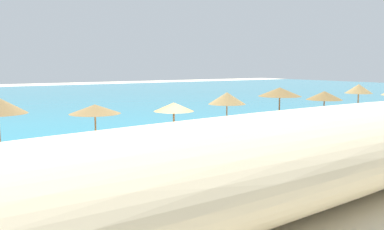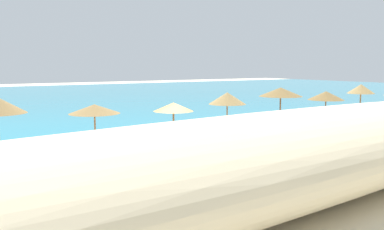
{
  "view_description": "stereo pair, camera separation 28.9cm",
  "coord_description": "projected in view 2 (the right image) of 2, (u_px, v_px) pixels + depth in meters",
  "views": [
    {
      "loc": [
        -10.37,
        -17.03,
        4.28
      ],
      "look_at": [
        2.19,
        1.97,
        1.51
      ],
      "focal_mm": 39.04,
      "sensor_mm": 36.0,
      "label": 1
    },
    {
      "loc": [
        -10.13,
        -17.19,
        4.28
      ],
      "look_at": [
        2.19,
        1.97,
        1.51
      ],
      "focal_mm": 39.04,
      "sensor_mm": 36.0,
      "label": 2
    }
  ],
  "objects": [
    {
      "name": "lounge_chair_0",
      "position": [
        12.0,
        158.0,
        16.98
      ],
      "size": [
        1.73,
        1.18,
        1.21
      ],
      "rotation": [
        0.0,
        0.0,
        1.16
      ],
      "color": "red",
      "rests_on": "ground_plane"
    },
    {
      "name": "beach_umbrella_8",
      "position": [
        326.0,
        96.0,
        28.28
      ],
      "size": [
        2.43,
        2.43,
        2.46
      ],
      "color": "brown",
      "rests_on": "ground_plane"
    },
    {
      "name": "sea_water",
      "position": [
        21.0,
        99.0,
        52.26
      ],
      "size": [
        160.0,
        62.43,
        0.01
      ],
      "primitive_type": "cube",
      "color": "teal",
      "rests_on": "ground_plane"
    },
    {
      "name": "beach_umbrella_4",
      "position": [
        94.0,
        109.0,
        19.89
      ],
      "size": [
        2.45,
        2.45,
        2.39
      ],
      "color": "brown",
      "rests_on": "ground_plane"
    },
    {
      "name": "beach_umbrella_5",
      "position": [
        173.0,
        107.0,
        21.54
      ],
      "size": [
        2.09,
        2.09,
        2.32
      ],
      "color": "brown",
      "rests_on": "ground_plane"
    },
    {
      "name": "beach_ball",
      "position": [
        318.0,
        133.0,
        25.24
      ],
      "size": [
        0.29,
        0.29,
        0.29
      ],
      "primitive_type": "sphere",
      "color": "yellow",
      "rests_on": "ground_plane"
    },
    {
      "name": "beach_umbrella_9",
      "position": [
        361.0,
        89.0,
        30.72
      ],
      "size": [
        1.98,
        1.98,
        2.82
      ],
      "color": "brown",
      "rests_on": "ground_plane"
    },
    {
      "name": "ground_plane",
      "position": [
        176.0,
        153.0,
        20.3
      ],
      "size": [
        160.0,
        160.0,
        0.0
      ],
      "primitive_type": "plane",
      "color": "beige"
    },
    {
      "name": "dune_ridge",
      "position": [
        285.0,
        155.0,
        13.3
      ],
      "size": [
        53.7,
        9.94,
        2.78
      ],
      "primitive_type": "ellipsoid",
      "rotation": [
        0.0,
        0.0,
        0.07
      ],
      "color": "beige",
      "rests_on": "ground_plane"
    },
    {
      "name": "beach_umbrella_7",
      "position": [
        281.0,
        92.0,
        26.06
      ],
      "size": [
        2.7,
        2.7,
        2.84
      ],
      "color": "brown",
      "rests_on": "ground_plane"
    },
    {
      "name": "beach_umbrella_6",
      "position": [
        227.0,
        98.0,
        23.97
      ],
      "size": [
        2.16,
        2.16,
        2.68
      ],
      "color": "brown",
      "rests_on": "ground_plane"
    }
  ]
}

